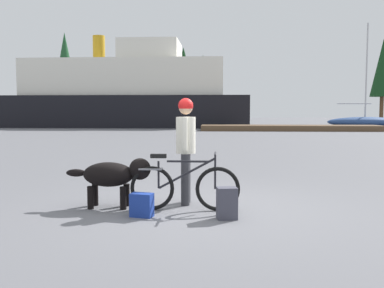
# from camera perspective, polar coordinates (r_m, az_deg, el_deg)

# --- Properties ---
(ground_plane) EXTENTS (160.00, 160.00, 0.00)m
(ground_plane) POSITION_cam_1_polar(r_m,az_deg,el_deg) (6.84, 0.70, -8.54)
(ground_plane) COLOR slate
(bicycle) EXTENTS (1.69, 0.44, 0.90)m
(bicycle) POSITION_cam_1_polar(r_m,az_deg,el_deg) (6.64, -1.09, -5.64)
(bicycle) COLOR black
(bicycle) RESTS_ON ground_plane
(person_cyclist) EXTENTS (0.32, 0.53, 1.74)m
(person_cyclist) POSITION_cam_1_polar(r_m,az_deg,el_deg) (7.02, -0.83, 0.49)
(person_cyclist) COLOR #333338
(person_cyclist) RESTS_ON ground_plane
(dog) EXTENTS (1.36, 0.46, 0.79)m
(dog) POSITION_cam_1_polar(r_m,az_deg,el_deg) (6.92, -10.28, -4.04)
(dog) COLOR black
(dog) RESTS_ON ground_plane
(backpack) EXTENTS (0.31, 0.25, 0.45)m
(backpack) POSITION_cam_1_polar(r_m,az_deg,el_deg) (6.18, 4.65, -7.82)
(backpack) COLOR #3F3F4C
(backpack) RESTS_ON ground_plane
(handbag_pannier) EXTENTS (0.35, 0.25, 0.34)m
(handbag_pannier) POSITION_cam_1_polar(r_m,az_deg,el_deg) (6.34, -6.66, -8.03)
(handbag_pannier) COLOR navy
(handbag_pannier) RESTS_ON ground_plane
(dock_pier) EXTENTS (13.19, 2.79, 0.40)m
(dock_pier) POSITION_cam_1_polar(r_m,az_deg,el_deg) (32.81, 12.87, 2.09)
(dock_pier) COLOR brown
(dock_pier) RESTS_ON ground_plane
(ferry_boat) EXTENTS (22.05, 8.84, 8.36)m
(ferry_boat) POSITION_cam_1_polar(r_m,az_deg,el_deg) (40.68, -8.37, 6.43)
(ferry_boat) COLOR black
(ferry_boat) RESTS_ON ground_plane
(sailboat_moored) EXTENTS (6.67, 1.87, 9.21)m
(sailboat_moored) POSITION_cam_1_polar(r_m,az_deg,el_deg) (41.75, 21.90, 2.82)
(sailboat_moored) COLOR navy
(sailboat_moored) RESTS_ON ground_plane
(pine_tree_far_left) EXTENTS (3.56, 3.56, 11.79)m
(pine_tree_far_left) POSITION_cam_1_polar(r_m,az_deg,el_deg) (60.55, -16.44, 9.57)
(pine_tree_far_left) COLOR #4C331E
(pine_tree_far_left) RESTS_ON ground_plane
(pine_tree_center) EXTENTS (3.55, 3.55, 9.42)m
(pine_tree_center) POSITION_cam_1_polar(r_m,az_deg,el_deg) (55.42, -1.13, 9.35)
(pine_tree_center) COLOR #4C331E
(pine_tree_center) RESTS_ON ground_plane
(pine_tree_far_right) EXTENTS (2.95, 2.95, 10.41)m
(pine_tree_far_right) POSITION_cam_1_polar(r_m,az_deg,el_deg) (59.68, 23.94, 9.16)
(pine_tree_far_right) COLOR #4C331E
(pine_tree_far_right) RESTS_ON ground_plane
(pine_tree_mid_back) EXTENTS (3.23, 3.23, 9.21)m
(pine_tree_mid_back) POSITION_cam_1_polar(r_m,az_deg,el_deg) (61.16, 1.47, 8.84)
(pine_tree_mid_back) COLOR #4C331E
(pine_tree_mid_back) RESTS_ON ground_plane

